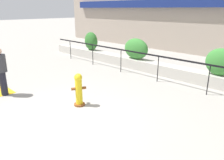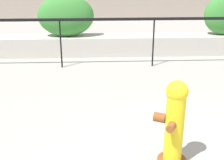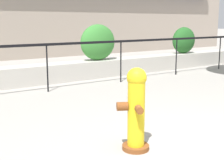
{
  "view_description": "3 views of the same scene",
  "coord_description": "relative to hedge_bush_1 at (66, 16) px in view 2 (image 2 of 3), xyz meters",
  "views": [
    {
      "loc": [
        4.95,
        -2.83,
        3.02
      ],
      "look_at": [
        0.31,
        1.81,
        0.86
      ],
      "focal_mm": 35.0,
      "sensor_mm": 36.0,
      "label": 1
    },
    {
      "loc": [
        -1.31,
        -2.14,
        2.3
      ],
      "look_at": [
        -1.1,
        2.2,
        0.67
      ],
      "focal_mm": 50.0,
      "sensor_mm": 36.0,
      "label": 2
    },
    {
      "loc": [
        -2.85,
        -1.95,
        1.64
      ],
      "look_at": [
        0.07,
        2.31,
        0.67
      ],
      "focal_mm": 50.0,
      "sensor_mm": 36.0,
      "label": 3
    }
  ],
  "objects": [
    {
      "name": "planter_wall_low",
      "position": [
        2.1,
        0.0,
        -0.78
      ],
      "size": [
        18.0,
        0.7,
        0.5
      ],
      "primitive_type": "cube",
      "color": "#B7B2A8",
      "rests_on": "ground"
    },
    {
      "name": "hedge_bush_1",
      "position": [
        0.0,
        0.0,
        0.0
      ],
      "size": [
        1.45,
        0.66,
        1.06
      ],
      "primitive_type": "ellipsoid",
      "color": "#387F33",
      "rests_on": "planter_wall_low"
    },
    {
      "name": "fence_railing_segment",
      "position": [
        2.1,
        -1.1,
        -0.01
      ],
      "size": [
        15.0,
        0.05,
        1.15
      ],
      "color": "black",
      "rests_on": "ground"
    },
    {
      "name": "fire_hydrant",
      "position": [
        1.68,
        -4.95,
        -0.48
      ],
      "size": [
        0.49,
        0.47,
        1.08
      ],
      "color": "brown",
      "rests_on": "ground"
    }
  ]
}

